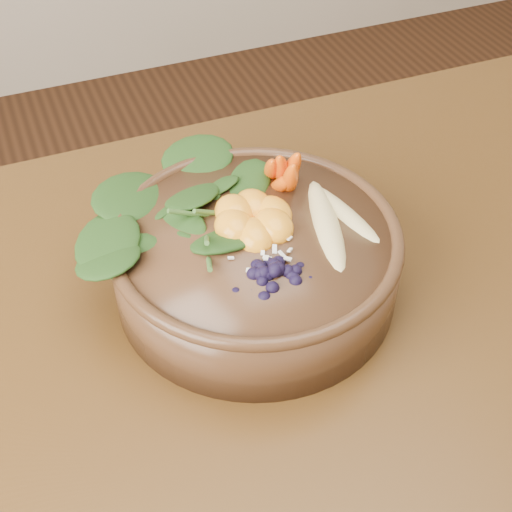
# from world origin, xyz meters

# --- Properties ---
(dining_table) EXTENTS (1.60, 0.90, 0.75)m
(dining_table) POSITION_xyz_m (0.00, 0.00, 0.66)
(dining_table) COLOR #331C0C
(dining_table) RESTS_ON ground
(stoneware_bowl) EXTENTS (0.36, 0.36, 0.09)m
(stoneware_bowl) POSITION_xyz_m (-0.27, 0.09, 0.79)
(stoneware_bowl) COLOR #50331E
(stoneware_bowl) RESTS_ON dining_table
(kale_heap) EXTENTS (0.23, 0.21, 0.05)m
(kale_heap) POSITION_xyz_m (-0.31, 0.16, 0.86)
(kale_heap) COLOR #204114
(kale_heap) RESTS_ON stoneware_bowl
(carrot_cluster) EXTENTS (0.07, 0.07, 0.09)m
(carrot_cluster) POSITION_xyz_m (-0.20, 0.17, 0.88)
(carrot_cluster) COLOR #F25A0B
(carrot_cluster) RESTS_ON stoneware_bowl
(banana_halves) EXTENTS (0.09, 0.18, 0.03)m
(banana_halves) POSITION_xyz_m (-0.18, 0.08, 0.85)
(banana_halves) COLOR #E0CC84
(banana_halves) RESTS_ON stoneware_bowl
(mandarin_cluster) EXTENTS (0.11, 0.11, 0.04)m
(mandarin_cluster) POSITION_xyz_m (-0.26, 0.11, 0.85)
(mandarin_cluster) COLOR orange
(mandarin_cluster) RESTS_ON stoneware_bowl
(blueberry_pile) EXTENTS (0.16, 0.13, 0.04)m
(blueberry_pile) POSITION_xyz_m (-0.28, 0.03, 0.86)
(blueberry_pile) COLOR black
(blueberry_pile) RESTS_ON stoneware_bowl
(coconut_flakes) EXTENTS (0.11, 0.09, 0.01)m
(coconut_flakes) POSITION_xyz_m (-0.27, 0.07, 0.84)
(coconut_flakes) COLOR white
(coconut_flakes) RESTS_ON stoneware_bowl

